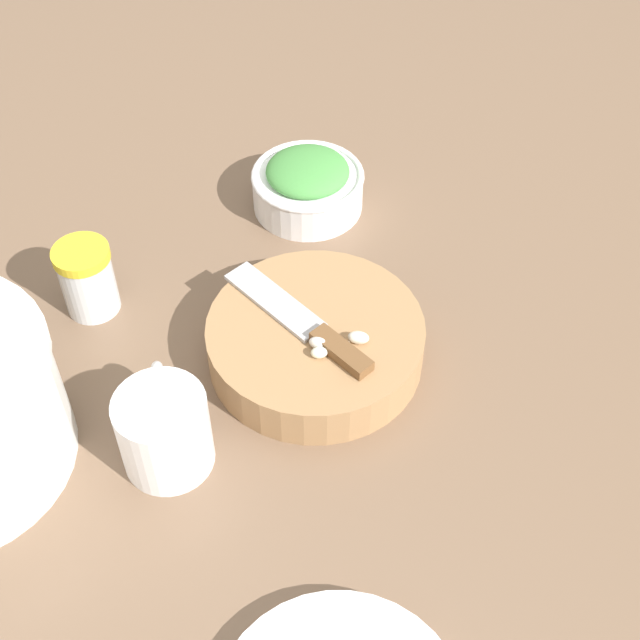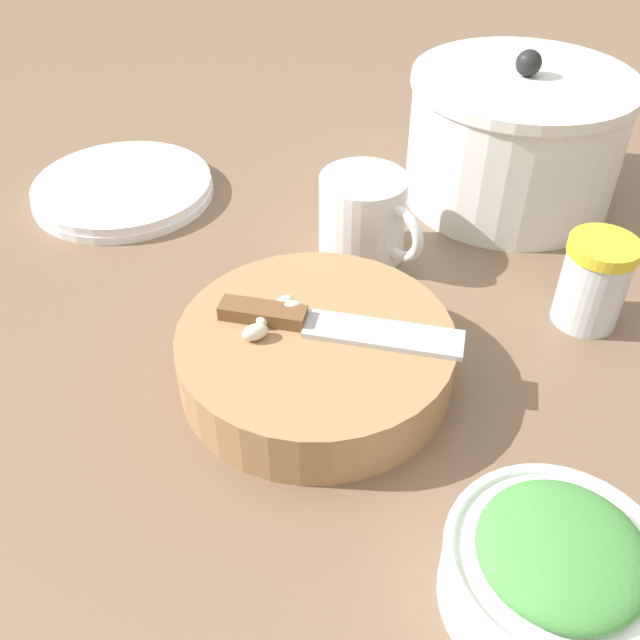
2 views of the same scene
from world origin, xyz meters
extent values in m
plane|color=brown|center=(0.00, 0.00, 0.00)|extent=(5.00, 5.00, 0.00)
cylinder|color=#9E754C|center=(0.00, -0.05, 0.03)|extent=(0.24, 0.24, 0.05)
cube|color=brown|center=(-0.05, -0.05, 0.06)|extent=(0.08, 0.03, 0.01)
cube|color=#B2B2B7|center=(0.06, -0.04, 0.05)|extent=(0.14, 0.04, 0.01)
ellipsoid|color=silver|center=(-0.04, -0.03, 0.06)|extent=(0.02, 0.02, 0.01)
ellipsoid|color=silver|center=(-0.05, -0.08, 0.06)|extent=(0.03, 0.03, 0.01)
ellipsoid|color=silver|center=(-0.05, -0.06, 0.06)|extent=(0.02, 0.02, 0.01)
ellipsoid|color=silver|center=(-0.03, -0.04, 0.06)|extent=(0.02, 0.02, 0.01)
cylinder|color=white|center=(0.21, -0.21, 0.02)|extent=(0.14, 0.14, 0.05)
torus|color=white|center=(0.21, -0.21, 0.05)|extent=(0.14, 0.14, 0.01)
ellipsoid|color=#478E42|center=(0.21, -0.21, 0.06)|extent=(0.11, 0.11, 0.03)
cylinder|color=silver|center=(0.23, 0.10, 0.04)|extent=(0.06, 0.06, 0.08)
cylinder|color=yellow|center=(0.23, 0.10, 0.08)|extent=(0.06, 0.06, 0.01)
cylinder|color=white|center=(-0.01, 0.14, 0.05)|extent=(0.09, 0.09, 0.09)
torus|color=white|center=(0.03, 0.12, 0.05)|extent=(0.06, 0.04, 0.06)
cylinder|color=white|center=(-0.32, 0.18, 0.01)|extent=(0.22, 0.22, 0.01)
cylinder|color=white|center=(-0.32, 0.18, 0.01)|extent=(0.21, 0.21, 0.01)
cylinder|color=silver|center=(0.13, 0.31, 0.07)|extent=(0.24, 0.24, 0.14)
cylinder|color=silver|center=(0.13, 0.31, 0.14)|extent=(0.25, 0.25, 0.01)
sphere|color=black|center=(0.13, 0.31, 0.16)|extent=(0.03, 0.03, 0.03)
camera|label=1|loc=(-0.49, 0.35, 0.77)|focal=50.00mm
camera|label=2|loc=(0.13, -0.48, 0.45)|focal=40.00mm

